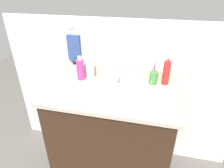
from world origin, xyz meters
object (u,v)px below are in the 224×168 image
object	(u,v)px
bottle_lotion_white	(90,70)
bottle_spray_red	(166,72)
faucet	(119,80)
bottle_soap_pink	(81,69)
soap_bar	(141,84)
bottle_gel_clear	(75,69)
hand_towel	(74,48)
cup_green	(153,77)

from	to	relation	value
bottle_lotion_white	bottle_spray_red	bearing A→B (deg)	3.80
faucet	bottle_soap_pink	bearing A→B (deg)	179.62
bottle_spray_red	bottle_lotion_white	xyz separation A→B (m)	(-0.61, -0.04, -0.03)
bottle_spray_red	soap_bar	size ratio (longest dim) A/B	3.42
bottle_gel_clear	hand_towel	bearing A→B (deg)	105.45
hand_towel	faucet	distance (m)	0.47
faucet	bottle_lotion_white	bearing A→B (deg)	172.29
faucet	soap_bar	distance (m)	0.17
hand_towel	cup_green	distance (m)	0.70
faucet	bottle_lotion_white	size ratio (longest dim) A/B	0.99
bottle_soap_pink	bottle_lotion_white	size ratio (longest dim) A/B	1.23
hand_towel	bottle_spray_red	world-z (taller)	hand_towel
bottle_spray_red	soap_bar	xyz separation A→B (m)	(-0.19, -0.07, -0.09)
hand_towel	bottle_lotion_white	world-z (taller)	hand_towel
hand_towel	faucet	bearing A→B (deg)	-17.28
cup_green	soap_bar	world-z (taller)	cup_green
hand_towel	bottle_gel_clear	size ratio (longest dim) A/B	1.89
hand_towel	bottle_gel_clear	distance (m)	0.18
bottle_gel_clear	cup_green	xyz separation A→B (m)	(0.66, -0.01, 0.00)
faucet	cup_green	xyz separation A→B (m)	(0.27, 0.06, 0.03)
bottle_gel_clear	faucet	bearing A→B (deg)	-10.22
bottle_lotion_white	cup_green	bearing A→B (deg)	2.78
hand_towel	soap_bar	bearing A→B (deg)	-12.31
bottle_soap_pink	bottle_lotion_white	distance (m)	0.08
faucet	bottle_lotion_white	xyz separation A→B (m)	(-0.25, 0.03, 0.04)
bottle_soap_pink	bottle_gel_clear	distance (m)	0.11
faucet	bottle_lotion_white	distance (m)	0.25
faucet	bottle_gel_clear	size ratio (longest dim) A/B	1.38
faucet	bottle_gel_clear	distance (m)	0.40
bottle_lotion_white	cup_green	distance (m)	0.51
bottle_spray_red	hand_towel	bearing A→B (deg)	175.94
hand_towel	bottle_soap_pink	world-z (taller)	hand_towel
hand_towel	bottle_lotion_white	distance (m)	0.24
faucet	cup_green	world-z (taller)	cup_green
hand_towel	faucet	world-z (taller)	hand_towel
bottle_lotion_white	soap_bar	world-z (taller)	bottle_lotion_white
bottle_soap_pink	bottle_lotion_white	world-z (taller)	bottle_soap_pink
faucet	bottle_soap_pink	distance (m)	0.32
bottle_lotion_white	bottle_soap_pink	bearing A→B (deg)	-156.33
faucet	bottle_gel_clear	world-z (taller)	bottle_gel_clear
hand_towel	faucet	xyz separation A→B (m)	(0.41, -0.13, -0.19)
bottle_spray_red	bottle_lotion_white	bearing A→B (deg)	-176.20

